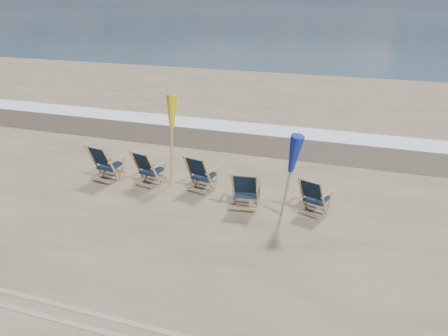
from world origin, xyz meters
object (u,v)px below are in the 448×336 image
object	(u,v)px
beach_chair_0	(110,165)
beach_chair_3	(257,192)
beach_chair_1	(153,170)
beach_chair_2	(208,176)
umbrella_yellow	(170,117)
beach_chair_4	(323,200)
umbrella_blue	(290,156)

from	to	relation	value
beach_chair_0	beach_chair_3	world-z (taller)	beach_chair_0
beach_chair_1	beach_chair_2	distance (m)	1.45
beach_chair_0	beach_chair_3	size ratio (longest dim) A/B	1.08
beach_chair_2	umbrella_yellow	distance (m)	1.76
beach_chair_3	beach_chair_4	size ratio (longest dim) A/B	1.06
umbrella_blue	beach_chair_0	bearing A→B (deg)	175.76
umbrella_yellow	beach_chair_0	bearing A→B (deg)	-158.04
beach_chair_2	beach_chair_4	size ratio (longest dim) A/B	1.08
beach_chair_3	beach_chair_2	bearing A→B (deg)	-27.07
beach_chair_2	beach_chair_3	xyz separation A→B (m)	(1.40, -0.50, -0.01)
beach_chair_1	umbrella_yellow	xyz separation A→B (m)	(0.31, 0.50, 1.29)
beach_chair_0	beach_chair_4	distance (m)	5.50
beach_chair_3	beach_chair_0	bearing A→B (deg)	-11.41
beach_chair_0	beach_chair_1	bearing A→B (deg)	-164.66
umbrella_blue	beach_chair_3	bearing A→B (deg)	173.98
beach_chair_0	beach_chair_3	xyz separation A→B (m)	(4.03, -0.28, -0.04)
umbrella_yellow	beach_chair_2	bearing A→B (deg)	-18.77
beach_chair_1	beach_chair_4	distance (m)	4.31
beach_chair_1	umbrella_blue	xyz separation A→B (m)	(3.55, -0.45, 0.98)
beach_chair_1	beach_chair_2	size ratio (longest dim) A/B	1.00
beach_chair_2	umbrella_blue	bearing A→B (deg)	177.11
umbrella_blue	umbrella_yellow	bearing A→B (deg)	163.55
beach_chair_1	umbrella_yellow	bearing A→B (deg)	-108.11
beach_chair_2	beach_chair_4	bearing A→B (deg)	-174.81
umbrella_yellow	beach_chair_4	bearing A→B (deg)	-10.51
umbrella_yellow	umbrella_blue	size ratio (longest dim) A/B	1.17
beach_chair_4	umbrella_yellow	distance (m)	4.27
umbrella_blue	beach_chair_2	bearing A→B (deg)	164.82
beach_chair_0	beach_chair_3	distance (m)	4.04
beach_chair_1	umbrella_blue	distance (m)	3.71
beach_chair_1	umbrella_yellow	size ratio (longest dim) A/B	0.43
beach_chair_1	umbrella_yellow	world-z (taller)	umbrella_yellow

